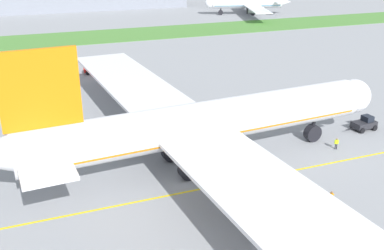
% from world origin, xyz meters
% --- Properties ---
extents(ground_plane, '(600.00, 600.00, 0.00)m').
position_xyz_m(ground_plane, '(0.00, 0.00, 0.00)').
color(ground_plane, gray).
rests_on(ground_plane, ground).
extents(apron_taxi_line, '(280.00, 0.36, 0.01)m').
position_xyz_m(apron_taxi_line, '(0.00, -2.27, 0.00)').
color(apron_taxi_line, yellow).
rests_on(apron_taxi_line, ground).
extents(grass_median_strip, '(320.00, 24.00, 0.10)m').
position_xyz_m(grass_median_strip, '(0.00, 101.37, 0.05)').
color(grass_median_strip, '#4C8438').
rests_on(grass_median_strip, ground).
extents(airliner_foreground, '(57.51, 92.19, 17.66)m').
position_xyz_m(airliner_foreground, '(3.12, 3.71, 6.00)').
color(airliner_foreground, white).
rests_on(airliner_foreground, ground).
extents(pushback_tug, '(5.70, 2.72, 2.30)m').
position_xyz_m(pushback_tug, '(32.68, 5.72, 1.04)').
color(pushback_tug, '#26262B').
rests_on(pushback_tug, ground).
extents(ground_crew_wingwalker_port, '(0.30, 0.62, 1.76)m').
position_xyz_m(ground_crew_wingwalker_port, '(13.40, -10.95, 1.07)').
color(ground_crew_wingwalker_port, black).
rests_on(ground_crew_wingwalker_port, ground).
extents(ground_crew_marshaller_front, '(0.57, 0.41, 1.74)m').
position_xyz_m(ground_crew_marshaller_front, '(23.62, 1.19, 1.06)').
color(ground_crew_marshaller_front, black).
rests_on(ground_crew_marshaller_front, ground).
extents(service_truck_baggage_loader, '(6.39, 3.91, 2.81)m').
position_xyz_m(service_truck_baggage_loader, '(-1.28, 55.45, 1.52)').
color(service_truck_baggage_loader, '#B21E19').
rests_on(service_truck_baggage_loader, ground).
extents(service_truck_catering_van, '(6.06, 2.63, 2.46)m').
position_xyz_m(service_truck_catering_van, '(-11.90, 50.52, 1.37)').
color(service_truck_catering_van, '#B21E19').
rests_on(service_truck_catering_van, ground).
extents(parked_airliner_far_centre, '(36.33, 57.15, 14.24)m').
position_xyz_m(parked_airliner_far_centre, '(76.71, 128.57, 4.83)').
color(parked_airliner_far_centre, white).
rests_on(parked_airliner_far_centre, ground).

